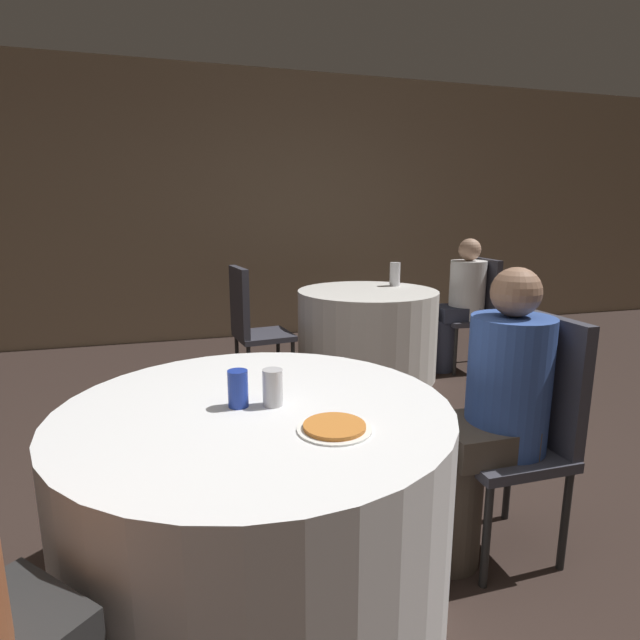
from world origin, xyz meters
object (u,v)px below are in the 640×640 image
object	(u,v)px
table_far	(367,333)
bottle_far	(395,274)
person_blue_shirt	(489,420)
soda_can_blue	(238,389)
chair_far_west	(251,320)
person_white_shirt	(458,306)
pizza_plate_near	(334,427)
soda_can_silver	(273,387)
chair_far_east	(477,305)
chair_near_east	(527,417)
table_near	(258,506)

from	to	relation	value
table_far	bottle_far	bearing A→B (deg)	29.57
person_blue_shirt	soda_can_blue	distance (m)	0.97
chair_far_west	person_blue_shirt	bearing A→B (deg)	8.28
person_blue_shirt	person_white_shirt	distance (m)	2.50
person_white_shirt	pizza_plate_near	world-z (taller)	person_white_shirt
chair_far_west	person_blue_shirt	distance (m)	2.19
bottle_far	person_blue_shirt	bearing A→B (deg)	-106.35
soda_can_silver	person_white_shirt	bearing A→B (deg)	47.13
person_blue_shirt	soda_can_silver	size ratio (longest dim) A/B	9.44
pizza_plate_near	chair_far_east	bearing A→B (deg)	49.38
table_far	chair_near_east	distance (m)	2.26
table_near	person_white_shirt	xyz separation A→B (m)	(2.09, 2.18, 0.20)
pizza_plate_near	soda_can_blue	xyz separation A→B (m)	(-0.24, 0.26, 0.05)
chair_far_west	person_blue_shirt	world-z (taller)	person_blue_shirt
chair_far_west	soda_can_silver	bearing A→B (deg)	-13.88
chair_far_east	bottle_far	bearing A→B (deg)	73.56
person_white_shirt	chair_far_west	bearing A→B (deg)	96.05
soda_can_silver	bottle_far	bearing A→B (deg)	57.55
table_far	chair_far_east	world-z (taller)	chair_far_east
chair_near_east	person_white_shirt	size ratio (longest dim) A/B	0.85
table_far	soda_can_blue	world-z (taller)	soda_can_blue
pizza_plate_near	table_far	bearing A→B (deg)	66.38
chair_near_east	person_white_shirt	xyz separation A→B (m)	(1.03, 2.19, -0.00)
soda_can_blue	table_far	bearing A→B (deg)	59.09
soda_can_silver	table_near	bearing A→B (deg)	170.90
soda_can_blue	pizza_plate_near	bearing A→B (deg)	-46.77
chair_far_west	chair_far_east	distance (m)	1.98
chair_far_east	person_blue_shirt	distance (m)	2.58
table_far	soda_can_blue	bearing A→B (deg)	-120.91
table_near	person_white_shirt	distance (m)	3.03
table_near	soda_can_silver	xyz separation A→B (m)	(0.06, -0.01, 0.42)
table_far	chair_near_east	bearing A→B (deg)	-95.45
chair_far_east	chair_near_east	bearing A→B (deg)	154.54
table_far	person_blue_shirt	size ratio (longest dim) A/B	1.00
chair_near_east	person_white_shirt	distance (m)	2.42
pizza_plate_near	soda_can_silver	xyz separation A→B (m)	(-0.13, 0.24, 0.05)
chair_far_west	person_white_shirt	xyz separation A→B (m)	(1.80, 0.08, -0.00)
table_near	chair_near_east	bearing A→B (deg)	-0.28
table_far	person_blue_shirt	xyz separation A→B (m)	(-0.39, -2.24, 0.21)
chair_near_east	chair_far_east	xyz separation A→B (m)	(1.21, 2.18, 0.00)
person_white_shirt	table_near	bearing A→B (deg)	139.74
person_white_shirt	pizza_plate_near	xyz separation A→B (m)	(-1.90, -2.43, 0.17)
chair_far_east	pizza_plate_near	xyz separation A→B (m)	(-2.08, -2.42, 0.17)
pizza_plate_near	soda_can_blue	world-z (taller)	soda_can_blue
soda_can_blue	person_blue_shirt	bearing A→B (deg)	-0.98
chair_near_east	soda_can_blue	bearing A→B (deg)	89.41
chair_near_east	pizza_plate_near	world-z (taller)	chair_near_east
table_far	chair_far_west	world-z (taller)	chair_far_west
table_near	person_blue_shirt	distance (m)	0.91
soda_can_blue	bottle_far	size ratio (longest dim) A/B	0.60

